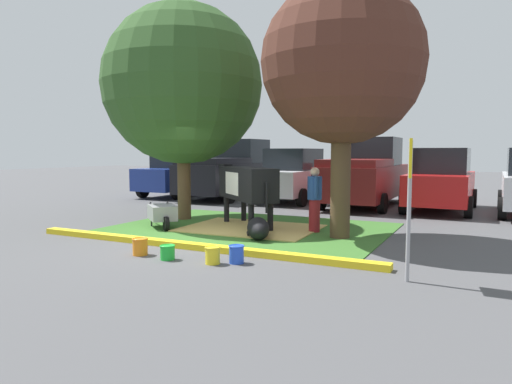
{
  "coord_description": "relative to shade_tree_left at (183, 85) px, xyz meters",
  "views": [
    {
      "loc": [
        5.42,
        -8.02,
        1.91
      ],
      "look_at": [
        0.28,
        2.26,
        0.9
      ],
      "focal_mm": 32.37,
      "sensor_mm": 36.0,
      "label": 1
    }
  ],
  "objects": [
    {
      "name": "shade_tree_right",
      "position": [
        4.72,
        -0.79,
        0.04
      ],
      "size": [
        3.51,
        3.51,
        5.57
      ],
      "color": "#4C3823",
      "rests_on": "ground"
    },
    {
      "name": "curb_yellow",
      "position": [
        2.36,
        -3.19,
        -3.68
      ],
      "size": [
        7.83,
        0.24,
        0.12
      ],
      "primitive_type": "cube",
      "color": "yellow",
      "rests_on": "ground"
    },
    {
      "name": "bucket_orange",
      "position": [
        1.89,
        -4.07,
        -3.58
      ],
      "size": [
        0.3,
        0.3,
        0.32
      ],
      "color": "orange",
      "rests_on": "ground"
    },
    {
      "name": "grass_island",
      "position": [
        2.36,
        -0.58,
        -3.73
      ],
      "size": [
        6.63,
        4.93,
        0.02
      ],
      "primitive_type": "cube",
      "color": "#386B28",
      "rests_on": "ground"
    },
    {
      "name": "pickup_truck_black",
      "position": [
        -1.83,
        5.9,
        -2.63
      ],
      "size": [
        2.29,
        5.43,
        2.42
      ],
      "color": "black",
      "rests_on": "ground"
    },
    {
      "name": "sedan_red",
      "position": [
        6.28,
        5.28,
        -2.76
      ],
      "size": [
        2.08,
        4.43,
        2.02
      ],
      "color": "red",
      "rests_on": "ground"
    },
    {
      "name": "calf_lying",
      "position": [
        3.15,
        -1.69,
        -3.51
      ],
      "size": [
        0.97,
        1.29,
        0.48
      ],
      "color": "black",
      "rests_on": "ground"
    },
    {
      "name": "hay_bedding",
      "position": [
        2.42,
        -0.64,
        -3.72
      ],
      "size": [
        3.27,
        2.5,
        0.04
      ],
      "primitive_type": "cube",
      "rotation": [
        0.0,
        0.0,
        0.03
      ],
      "color": "tan",
      "rests_on": "ground"
    },
    {
      "name": "cow_holstein",
      "position": [
        2.14,
        -0.37,
        -2.64
      ],
      "size": [
        2.62,
        2.33,
        1.56
      ],
      "color": "black",
      "rests_on": "ground"
    },
    {
      "name": "parking_sign",
      "position": [
        6.58,
        -3.67,
        -2.26
      ],
      "size": [
        0.11,
        0.44,
        2.1
      ],
      "color": "#99999E",
      "rests_on": "ground"
    },
    {
      "name": "bucket_yellow",
      "position": [
        3.45,
        -4.04,
        -3.59
      ],
      "size": [
        0.28,
        0.28,
        0.3
      ],
      "color": "yellow",
      "rests_on": "ground"
    },
    {
      "name": "pickup_truck_maroon",
      "position": [
        3.77,
        5.63,
        -2.63
      ],
      "size": [
        2.29,
        5.43,
        2.42
      ],
      "color": "maroon",
      "rests_on": "ground"
    },
    {
      "name": "sedan_silver",
      "position": [
        0.99,
        5.76,
        -2.76
      ],
      "size": [
        2.08,
        4.43,
        2.02
      ],
      "color": "silver",
      "rests_on": "ground"
    },
    {
      "name": "wheelbarrow",
      "position": [
        0.4,
        -1.49,
        -3.36
      ],
      "size": [
        1.39,
        1.31,
        0.63
      ],
      "color": "gray",
      "rests_on": "ground"
    },
    {
      "name": "shade_tree_left",
      "position": [
        0.0,
        0.0,
        0.0
      ],
      "size": [
        4.38,
        4.38,
        5.94
      ],
      "color": "brown",
      "rests_on": "ground"
    },
    {
      "name": "bucket_blue",
      "position": [
        3.79,
        -3.82,
        -3.58
      ],
      "size": [
        0.28,
        0.28,
        0.31
      ],
      "color": "blue",
      "rests_on": "ground"
    },
    {
      "name": "bucket_green",
      "position": [
        2.57,
        -4.13,
        -3.61
      ],
      "size": [
        0.28,
        0.28,
        0.26
      ],
      "color": "green",
      "rests_on": "ground"
    },
    {
      "name": "sedan_blue",
      "position": [
        -4.25,
        5.74,
        -2.76
      ],
      "size": [
        2.08,
        4.43,
        2.02
      ],
      "color": "navy",
      "rests_on": "ground"
    },
    {
      "name": "ground_plane",
      "position": [
        2.14,
        -2.59,
        -3.74
      ],
      "size": [
        80.0,
        80.0,
        0.0
      ],
      "primitive_type": "plane",
      "color": "#4C4C4F"
    },
    {
      "name": "person_handler",
      "position": [
        3.98,
        -0.37,
        -2.92
      ],
      "size": [
        0.34,
        0.48,
        1.54
      ],
      "color": "maroon",
      "rests_on": "ground"
    }
  ]
}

